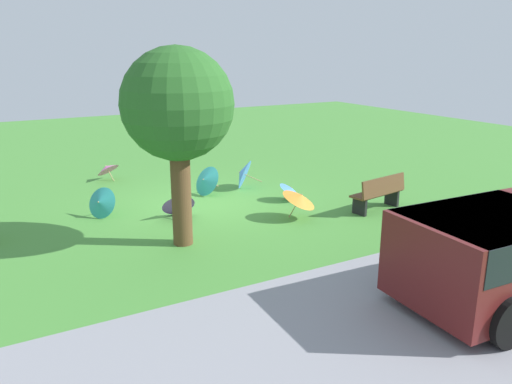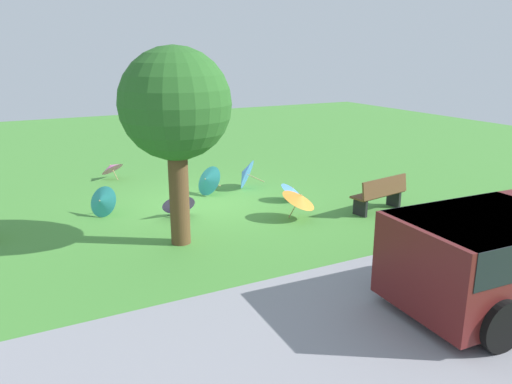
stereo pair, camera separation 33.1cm
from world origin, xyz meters
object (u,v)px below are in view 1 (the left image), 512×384
at_px(park_bench, 379,193).
at_px(shade_tree, 178,107).
at_px(parasol_teal_1, 205,180).
at_px(parasol_teal_2, 100,202).
at_px(parasol_purple_0, 178,203).
at_px(parasol_blue_0, 242,173).
at_px(parasol_blue_1, 290,189).
at_px(parasol_orange_0, 300,197).
at_px(parasol_pink_1, 107,168).

bearing_deg(park_bench, shade_tree, -3.22).
distance_m(parasol_teal_1, parasol_teal_2, 3.09).
distance_m(parasol_teal_1, parasol_purple_0, 2.02).
bearing_deg(park_bench, parasol_blue_0, -60.49).
bearing_deg(parasol_blue_1, parasol_blue_0, -72.92).
relative_size(shade_tree, parasol_teal_2, 4.51).
relative_size(parasol_orange_0, parasol_blue_1, 1.42).
bearing_deg(parasol_pink_1, parasol_purple_0, 98.29).
xyz_separation_m(parasol_blue_0, parasol_teal_1, (1.23, 0.11, -0.03)).
height_order(park_bench, parasol_blue_0, park_bench).
xyz_separation_m(parasol_orange_0, parasol_blue_1, (-0.63, -1.38, -0.22)).
bearing_deg(park_bench, parasol_orange_0, -11.62).
relative_size(parasol_blue_0, parasol_teal_1, 1.01).
relative_size(park_bench, shade_tree, 0.41).
distance_m(park_bench, parasol_orange_0, 2.16).
xyz_separation_m(parasol_pink_1, parasol_blue_1, (-3.80, 4.65, -0.07)).
relative_size(parasol_blue_0, parasol_blue_1, 1.19).
height_order(parasol_blue_0, parasol_teal_1, parasol_blue_0).
xyz_separation_m(park_bench, parasol_blue_0, (2.03, -3.59, -0.02)).
xyz_separation_m(shade_tree, parasol_blue_1, (-3.69, -1.53, -2.55)).
distance_m(parasol_teal_1, parasol_blue_1, 2.43).
bearing_deg(parasol_pink_1, parasol_teal_1, 124.06).
relative_size(parasol_orange_0, parasol_purple_0, 1.34).
xyz_separation_m(parasol_blue_0, parasol_purple_0, (2.60, 1.59, -0.11)).
xyz_separation_m(shade_tree, parasol_purple_0, (-0.54, -1.71, -2.53)).
distance_m(parasol_pink_1, parasol_teal_2, 3.73).
bearing_deg(park_bench, parasol_pink_1, -50.75).
xyz_separation_m(parasol_blue_0, parasol_pink_1, (3.26, -2.88, -0.06)).
relative_size(parasol_pink_1, parasol_purple_0, 1.07).
height_order(parasol_blue_0, parasol_pink_1, parasol_blue_0).
height_order(park_bench, parasol_pink_1, park_bench).
relative_size(parasol_blue_0, parasol_teal_2, 1.11).
distance_m(shade_tree, parasol_orange_0, 3.85).
bearing_deg(parasol_teal_2, shade_tree, 113.49).
bearing_deg(parasol_pink_1, shade_tree, 91.05).
distance_m(parasol_pink_1, parasol_blue_1, 6.01).
bearing_deg(parasol_teal_1, parasol_purple_0, 47.14).
bearing_deg(parasol_blue_1, shade_tree, 22.51).
relative_size(park_bench, parasol_orange_0, 1.39).
xyz_separation_m(parasol_orange_0, parasol_purple_0, (2.52, -1.56, -0.19)).
xyz_separation_m(park_bench, parasol_teal_2, (6.30, -2.88, -0.08)).
bearing_deg(parasol_pink_1, parasol_teal_2, 74.29).
bearing_deg(parasol_teal_1, park_bench, 133.18).
bearing_deg(parasol_blue_1, parasol_teal_2, -12.40).
xyz_separation_m(park_bench, parasol_orange_0, (2.11, -0.43, 0.07)).
height_order(parasol_blue_0, parasol_orange_0, parasol_blue_0).
xyz_separation_m(shade_tree, parasol_teal_1, (-1.91, -3.18, -2.46)).
bearing_deg(parasol_orange_0, parasol_teal_2, -30.28).
bearing_deg(parasol_blue_0, parasol_pink_1, -41.53).
relative_size(parasol_pink_1, parasol_teal_2, 1.06).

